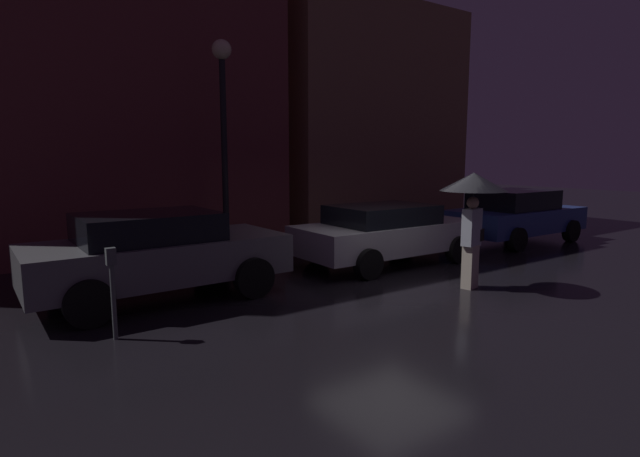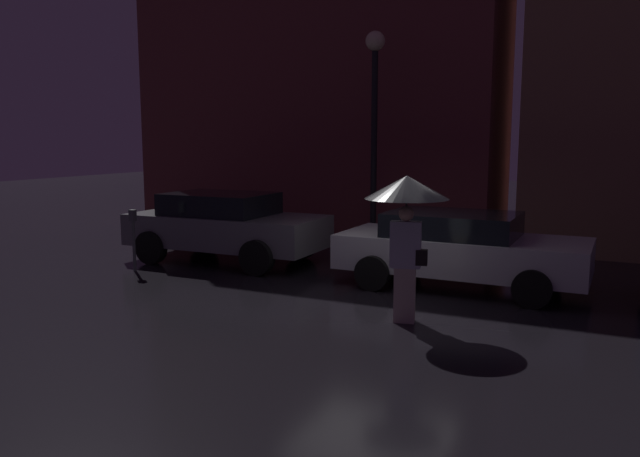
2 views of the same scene
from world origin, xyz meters
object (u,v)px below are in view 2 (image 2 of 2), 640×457
object	(u,v)px
street_lamp_near	(375,99)
parking_meter	(133,233)
pedestrian_with_umbrella	(407,203)
parked_car_silver	(459,248)
parked_car_grey	(225,225)

from	to	relation	value
street_lamp_near	parking_meter	bearing A→B (deg)	-130.13
pedestrian_with_umbrella	parking_meter	xyz separation A→B (m)	(-5.84, 0.99, -0.94)
parked_car_silver	pedestrian_with_umbrella	world-z (taller)	pedestrian_with_umbrella
parked_car_grey	pedestrian_with_umbrella	distance (m)	5.51
pedestrian_with_umbrella	street_lamp_near	xyz separation A→B (m)	(-2.41, 5.05, 1.74)
parked_car_grey	parking_meter	distance (m)	1.91
parked_car_grey	parking_meter	size ratio (longest dim) A/B	3.44
parking_meter	parked_car_grey	bearing A→B (deg)	56.34
parked_car_grey	street_lamp_near	xyz separation A→B (m)	(2.37, 2.47, 2.67)
parking_meter	pedestrian_with_umbrella	bearing A→B (deg)	-9.62
parked_car_grey	parking_meter	xyz separation A→B (m)	(-1.06, -1.59, -0.02)
parked_car_silver	parking_meter	bearing A→B (deg)	-166.00
parked_car_grey	pedestrian_with_umbrella	size ratio (longest dim) A/B	2.00
parking_meter	street_lamp_near	bearing A→B (deg)	49.87
parked_car_silver	parking_meter	size ratio (longest dim) A/B	3.49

